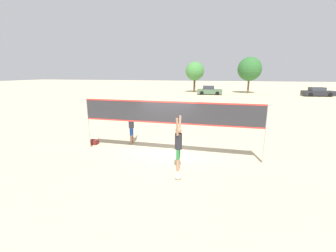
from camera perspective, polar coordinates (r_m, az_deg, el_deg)
The scene contains 10 objects.
ground_plane at distance 10.54m, azimuth 0.00°, elevation -7.27°, with size 200.00×200.00×0.00m, color beige.
volleyball_net at distance 10.06m, azimuth 0.00°, elevation 2.24°, with size 8.42×0.13×2.49m.
player_spiker at distance 8.59m, azimuth 2.66°, elevation -4.23°, with size 0.28×0.70×2.13m.
player_blocker at distance 12.01m, azimuth -9.33°, elevation 0.75°, with size 0.28×0.71×2.14m.
volleyball at distance 8.20m, azimuth 2.57°, elevation -12.65°, with size 0.24×0.24×0.24m.
gear_bag at distance 12.64m, azimuth -18.36°, elevation -3.88°, with size 0.47×0.33×0.23m.
parked_car_near at distance 44.09m, azimuth 33.76°, elevation 7.14°, with size 4.80×2.30×1.46m.
parked_car_mid at distance 40.37m, azimuth 10.48°, elevation 8.81°, with size 4.32×2.08×1.53m.
tree_left_cluster at distance 44.97m, azimuth 20.03°, elevation 13.43°, with size 4.31×4.31×6.56m.
tree_right_cluster at distance 44.90m, azimuth 6.81°, elevation 13.64°, with size 3.57×3.57×5.82m.
Camera 1 is at (2.47, -9.56, 3.71)m, focal length 24.00 mm.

